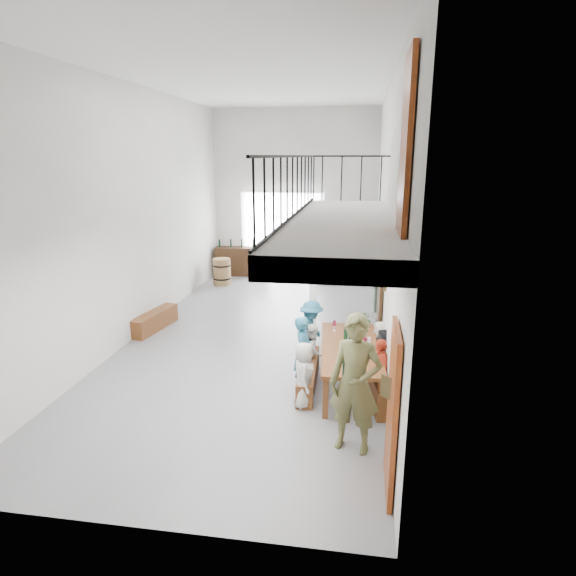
% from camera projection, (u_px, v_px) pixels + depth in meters
% --- Properties ---
extents(floor, '(12.00, 12.00, 0.00)m').
position_uv_depth(floor, '(258.00, 335.00, 11.05)').
color(floor, slate).
rests_on(floor, ground).
extents(room_walls, '(12.00, 12.00, 12.00)m').
position_uv_depth(room_walls, '(255.00, 177.00, 10.10)').
color(room_walls, white).
rests_on(room_walls, ground).
extents(gateway_portal, '(2.80, 0.08, 2.80)m').
position_uv_depth(gateway_portal, '(282.00, 234.00, 16.39)').
color(gateway_portal, white).
rests_on(gateway_portal, ground).
extents(right_wall_decor, '(0.07, 8.28, 5.07)m').
position_uv_depth(right_wall_decor, '(385.00, 289.00, 8.41)').
color(right_wall_decor, '#8D3A15').
rests_on(right_wall_decor, ground).
extents(balcony, '(1.52, 5.62, 4.00)m').
position_uv_depth(balcony, '(342.00, 229.00, 6.99)').
color(balcony, white).
rests_on(balcony, ground).
extents(tasting_table, '(1.18, 2.51, 0.79)m').
position_uv_depth(tasting_table, '(350.00, 351.00, 8.37)').
color(tasting_table, brown).
rests_on(tasting_table, ground).
extents(bench_inner, '(0.34, 1.78, 0.41)m').
position_uv_depth(bench_inner, '(308.00, 375.00, 8.59)').
color(bench_inner, brown).
rests_on(bench_inner, ground).
extents(bench_wall, '(0.63, 2.18, 0.50)m').
position_uv_depth(bench_wall, '(374.00, 377.00, 8.41)').
color(bench_wall, brown).
rests_on(bench_wall, ground).
extents(tableware, '(0.71, 1.42, 0.35)m').
position_uv_depth(tableware, '(351.00, 339.00, 8.28)').
color(tableware, black).
rests_on(tableware, tasting_table).
extents(side_bench, '(0.58, 1.57, 0.43)m').
position_uv_depth(side_bench, '(155.00, 321.00, 11.38)').
color(side_bench, brown).
rests_on(side_bench, ground).
extents(oak_barrel, '(0.57, 0.57, 0.84)m').
position_uv_depth(oak_barrel, '(222.00, 272.00, 15.32)').
color(oak_barrel, olive).
rests_on(oak_barrel, ground).
extents(serving_counter, '(1.89, 0.79, 0.96)m').
position_uv_depth(serving_counter, '(242.00, 261.00, 16.56)').
color(serving_counter, '#35230F').
rests_on(serving_counter, ground).
extents(counter_bottles, '(1.56, 0.35, 0.28)m').
position_uv_depth(counter_bottles, '(242.00, 243.00, 16.41)').
color(counter_bottles, black).
rests_on(counter_bottles, serving_counter).
extents(guest_left_a, '(0.41, 0.58, 1.11)m').
position_uv_depth(guest_left_a, '(304.00, 375.00, 7.79)').
color(guest_left_a, silver).
rests_on(guest_left_a, ground).
extents(guest_left_b, '(0.36, 0.51, 1.32)m').
position_uv_depth(guest_left_b, '(303.00, 353.00, 8.39)').
color(guest_left_b, '#245F79').
rests_on(guest_left_b, ground).
extents(guest_left_c, '(0.41, 0.52, 1.06)m').
position_uv_depth(guest_left_c, '(313.00, 351.00, 8.80)').
color(guest_left_c, silver).
rests_on(guest_left_c, ground).
extents(guest_left_d, '(0.66, 0.92, 1.29)m').
position_uv_depth(guest_left_d, '(311.00, 332.00, 9.42)').
color(guest_left_d, '#245F79').
rests_on(guest_left_d, ground).
extents(guest_right_a, '(0.44, 0.72, 1.15)m').
position_uv_depth(guest_right_a, '(380.00, 372.00, 7.85)').
color(guest_right_a, red).
rests_on(guest_right_a, ground).
extents(guest_right_b, '(0.43, 1.08, 1.14)m').
position_uv_depth(guest_right_b, '(384.00, 360.00, 8.33)').
color(guest_right_b, black).
rests_on(guest_right_b, ground).
extents(guest_right_c, '(0.46, 0.58, 1.03)m').
position_uv_depth(guest_right_c, '(380.00, 348.00, 8.99)').
color(guest_right_c, silver).
rests_on(guest_right_c, ground).
extents(host_standing, '(0.81, 0.63, 1.98)m').
position_uv_depth(host_standing, '(355.00, 384.00, 6.54)').
color(host_standing, brown).
rests_on(host_standing, ground).
extents(potted_plant, '(0.47, 0.43, 0.47)m').
position_uv_depth(potted_plant, '(366.00, 320.00, 11.41)').
color(potted_plant, '#1F4E1B').
rests_on(potted_plant, ground).
extents(bicycle_near, '(1.78, 0.80, 0.91)m').
position_uv_depth(bicycle_near, '(305.00, 265.00, 16.13)').
color(bicycle_near, black).
rests_on(bicycle_near, ground).
extents(bicycle_far, '(1.80, 0.94, 1.04)m').
position_uv_depth(bicycle_far, '(339.00, 268.00, 15.37)').
color(bicycle_far, black).
rests_on(bicycle_far, ground).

